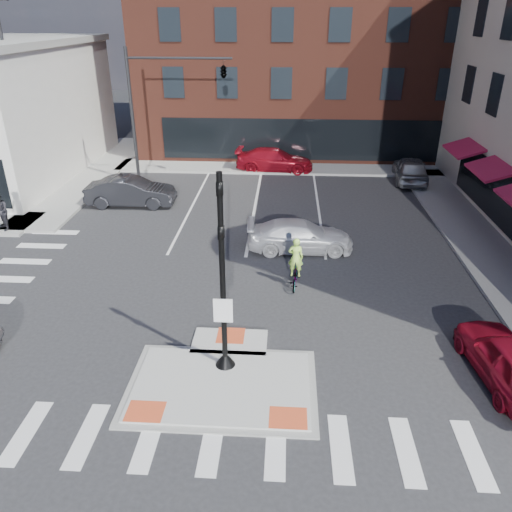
# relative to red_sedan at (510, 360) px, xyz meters

# --- Properties ---
(ground) EXTENTS (120.00, 120.00, 0.00)m
(ground) POSITION_rel_red_sedan_xyz_m (-8.21, -0.31, -0.73)
(ground) COLOR #28282B
(ground) RESTS_ON ground
(refuge_island) EXTENTS (5.40, 4.65, 0.13)m
(refuge_island) POSITION_rel_red_sedan_xyz_m (-8.21, -0.57, -0.68)
(refuge_island) COLOR gray
(refuge_island) RESTS_ON ground
(sidewalk_e) EXTENTS (3.00, 24.00, 0.15)m
(sidewalk_e) POSITION_rel_red_sedan_xyz_m (2.59, 9.69, -0.66)
(sidewalk_e) COLOR gray
(sidewalk_e) RESTS_ON ground
(sidewalk_n) EXTENTS (26.00, 3.00, 0.15)m
(sidewalk_n) POSITION_rel_red_sedan_xyz_m (-5.21, 21.69, -0.66)
(sidewalk_n) COLOR gray
(sidewalk_n) RESTS_ON ground
(building_n) EXTENTS (24.40, 18.40, 15.50)m
(building_n) POSITION_rel_red_sedan_xyz_m (-5.21, 31.68, 7.07)
(building_n) COLOR #55251A
(building_n) RESTS_ON ground
(building_far_left) EXTENTS (10.00, 12.00, 10.00)m
(building_far_left) POSITION_rel_red_sedan_xyz_m (-12.21, 51.69, 4.27)
(building_far_left) COLOR slate
(building_far_left) RESTS_ON ground
(building_far_right) EXTENTS (12.00, 12.00, 12.00)m
(building_far_right) POSITION_rel_red_sedan_xyz_m (0.79, 53.69, 5.27)
(building_far_right) COLOR brown
(building_far_right) RESTS_ON ground
(signal_pole) EXTENTS (0.60, 0.60, 5.98)m
(signal_pole) POSITION_rel_red_sedan_xyz_m (-8.21, 0.08, 1.62)
(signal_pole) COLOR black
(signal_pole) RESTS_ON refuge_island
(mast_arm_signal) EXTENTS (6.10, 2.24, 8.00)m
(mast_arm_signal) POSITION_rel_red_sedan_xyz_m (-11.68, 17.69, 5.47)
(mast_arm_signal) COLOR black
(mast_arm_signal) RESTS_ON ground
(red_sedan) EXTENTS (2.20, 4.47, 1.47)m
(red_sedan) POSITION_rel_red_sedan_xyz_m (0.00, 0.00, 0.00)
(red_sedan) COLOR maroon
(red_sedan) RESTS_ON ground
(white_pickup) EXTENTS (4.81, 2.14, 1.37)m
(white_pickup) POSITION_rel_red_sedan_xyz_m (-5.83, 8.62, -0.05)
(white_pickup) COLOR white
(white_pickup) RESTS_ON ground
(bg_car_dark) EXTENTS (4.90, 1.85, 1.60)m
(bg_car_dark) POSITION_rel_red_sedan_xyz_m (-15.08, 13.89, 0.06)
(bg_car_dark) COLOR #232327
(bg_car_dark) RESTS_ON ground
(bg_car_silver) EXTENTS (2.35, 4.88, 1.61)m
(bg_car_silver) POSITION_rel_red_sedan_xyz_m (1.29, 19.28, 0.07)
(bg_car_silver) COLOR #A3A6AA
(bg_car_silver) RESTS_ON ground
(bg_car_red) EXTENTS (5.29, 2.43, 1.50)m
(bg_car_red) POSITION_rel_red_sedan_xyz_m (-7.34, 21.19, 0.02)
(bg_car_red) COLOR maroon
(bg_car_red) RESTS_ON ground
(cyclist) EXTENTS (0.68, 1.62, 2.04)m
(cyclist) POSITION_rel_red_sedan_xyz_m (-6.08, 5.27, -0.05)
(cyclist) COLOR #3F3F44
(cyclist) RESTS_ON ground
(pedestrian_a) EXTENTS (1.18, 1.17, 1.92)m
(pedestrian_a) POSITION_rel_red_sedan_xyz_m (-20.21, 9.69, 0.38)
(pedestrian_a) COLOR black
(pedestrian_a) RESTS_ON sidewalk_nw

